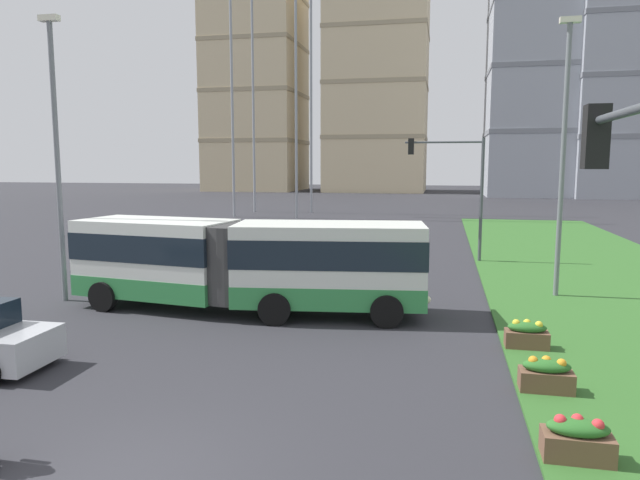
{
  "coord_description": "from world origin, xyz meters",
  "views": [
    {
      "loc": [
        4.75,
        -7.59,
        4.87
      ],
      "look_at": [
        0.5,
        12.31,
        2.2
      ],
      "focal_mm": 32.4,
      "sensor_mm": 36.0,
      "label": 1
    }
  ],
  "objects_px": {
    "apartment_tower_westcentre": "(378,62)",
    "articulated_bus": "(246,262)",
    "traffic_light_far_right": "(456,177)",
    "streetlight_median": "(563,149)",
    "apartment_tower_centre": "(551,41)",
    "streetlight_left": "(57,149)",
    "apartment_tower_west": "(256,72)",
    "apartment_tower_eastcentre": "(630,55)",
    "flower_planter_1": "(546,375)",
    "flower_planter_2": "(527,334)",
    "car_maroon_sedan": "(231,244)",
    "flower_planter_0": "(577,439)"
  },
  "relations": [
    {
      "from": "apartment_tower_westcentre",
      "to": "apartment_tower_centre",
      "type": "distance_m",
      "value": 29.06
    },
    {
      "from": "car_maroon_sedan",
      "to": "streetlight_median",
      "type": "relative_size",
      "value": 0.45
    },
    {
      "from": "traffic_light_far_right",
      "to": "apartment_tower_west",
      "type": "height_order",
      "value": "apartment_tower_west"
    },
    {
      "from": "car_maroon_sedan",
      "to": "streetlight_left",
      "type": "bearing_deg",
      "value": -103.59
    },
    {
      "from": "apartment_tower_eastcentre",
      "to": "flower_planter_2",
      "type": "bearing_deg",
      "value": -106.76
    },
    {
      "from": "flower_planter_0",
      "to": "apartment_tower_eastcentre",
      "type": "distance_m",
      "value": 91.76
    },
    {
      "from": "car_maroon_sedan",
      "to": "flower_planter_2",
      "type": "distance_m",
      "value": 18.15
    },
    {
      "from": "traffic_light_far_right",
      "to": "streetlight_left",
      "type": "bearing_deg",
      "value": -140.08
    },
    {
      "from": "apartment_tower_west",
      "to": "apartment_tower_westcentre",
      "type": "height_order",
      "value": "apartment_tower_westcentre"
    },
    {
      "from": "flower_planter_2",
      "to": "traffic_light_far_right",
      "type": "relative_size",
      "value": 0.18
    },
    {
      "from": "articulated_bus",
      "to": "apartment_tower_eastcentre",
      "type": "relative_size",
      "value": 0.29
    },
    {
      "from": "apartment_tower_eastcentre",
      "to": "apartment_tower_centre",
      "type": "bearing_deg",
      "value": -175.85
    },
    {
      "from": "car_maroon_sedan",
      "to": "traffic_light_far_right",
      "type": "relative_size",
      "value": 0.72
    },
    {
      "from": "apartment_tower_eastcentre",
      "to": "apartment_tower_westcentre",
      "type": "bearing_deg",
      "value": 166.2
    },
    {
      "from": "flower_planter_0",
      "to": "streetlight_median",
      "type": "xyz_separation_m",
      "value": [
        1.9,
        12.61,
        5.0
      ]
    },
    {
      "from": "flower_planter_2",
      "to": "apartment_tower_centre",
      "type": "xyz_separation_m",
      "value": [
        12.9,
        79.36,
        22.79
      ]
    },
    {
      "from": "apartment_tower_west",
      "to": "car_maroon_sedan",
      "type": "bearing_deg",
      "value": -72.81
    },
    {
      "from": "flower_planter_0",
      "to": "articulated_bus",
      "type": "bearing_deg",
      "value": 136.0
    },
    {
      "from": "flower_planter_2",
      "to": "traffic_light_far_right",
      "type": "height_order",
      "value": "traffic_light_far_right"
    },
    {
      "from": "articulated_bus",
      "to": "apartment_tower_centre",
      "type": "xyz_separation_m",
      "value": [
        21.48,
        77.03,
        21.56
      ]
    },
    {
      "from": "flower_planter_1",
      "to": "streetlight_median",
      "type": "relative_size",
      "value": 0.11
    },
    {
      "from": "traffic_light_far_right",
      "to": "streetlight_left",
      "type": "relative_size",
      "value": 0.62
    },
    {
      "from": "flower_planter_0",
      "to": "traffic_light_far_right",
      "type": "relative_size",
      "value": 0.18
    },
    {
      "from": "apartment_tower_westcentre",
      "to": "apartment_tower_centre",
      "type": "bearing_deg",
      "value": -20.67
    },
    {
      "from": "apartment_tower_centre",
      "to": "apartment_tower_eastcentre",
      "type": "relative_size",
      "value": 1.11
    },
    {
      "from": "streetlight_median",
      "to": "apartment_tower_westcentre",
      "type": "distance_m",
      "value": 86.33
    },
    {
      "from": "articulated_bus",
      "to": "apartment_tower_west",
      "type": "xyz_separation_m",
      "value": [
        -28.42,
        87.73,
        20.26
      ]
    },
    {
      "from": "car_maroon_sedan",
      "to": "flower_planter_1",
      "type": "height_order",
      "value": "car_maroon_sedan"
    },
    {
      "from": "articulated_bus",
      "to": "apartment_tower_westcentre",
      "type": "bearing_deg",
      "value": 93.74
    },
    {
      "from": "flower_planter_0",
      "to": "apartment_tower_west",
      "type": "relative_size",
      "value": 0.03
    },
    {
      "from": "apartment_tower_west",
      "to": "flower_planter_1",
      "type": "bearing_deg",
      "value": -68.32
    },
    {
      "from": "streetlight_left",
      "to": "apartment_tower_west",
      "type": "bearing_deg",
      "value": 103.79
    },
    {
      "from": "streetlight_median",
      "to": "apartment_tower_eastcentre",
      "type": "height_order",
      "value": "apartment_tower_eastcentre"
    },
    {
      "from": "flower_planter_0",
      "to": "apartment_tower_west",
      "type": "distance_m",
      "value": 105.12
    },
    {
      "from": "car_maroon_sedan",
      "to": "apartment_tower_eastcentre",
      "type": "xyz_separation_m",
      "value": [
        37.19,
        67.56,
        20.11
      ]
    },
    {
      "from": "traffic_light_far_right",
      "to": "streetlight_median",
      "type": "relative_size",
      "value": 0.62
    },
    {
      "from": "car_maroon_sedan",
      "to": "apartment_tower_westcentre",
      "type": "xyz_separation_m",
      "value": [
        -1.25,
        77.0,
        22.17
      ]
    },
    {
      "from": "apartment_tower_westcentre",
      "to": "apartment_tower_eastcentre",
      "type": "xyz_separation_m",
      "value": [
        38.44,
        -9.44,
        -2.06
      ]
    },
    {
      "from": "flower_planter_2",
      "to": "apartment_tower_centre",
      "type": "relative_size",
      "value": 0.02
    },
    {
      "from": "flower_planter_2",
      "to": "apartment_tower_centre",
      "type": "distance_m",
      "value": 83.57
    },
    {
      "from": "articulated_bus",
      "to": "apartment_tower_centre",
      "type": "height_order",
      "value": "apartment_tower_centre"
    },
    {
      "from": "traffic_light_far_right",
      "to": "flower_planter_1",
      "type": "bearing_deg",
      "value": -84.51
    },
    {
      "from": "flower_planter_2",
      "to": "streetlight_left",
      "type": "distance_m",
      "value": 16.46
    },
    {
      "from": "flower_planter_2",
      "to": "apartment_tower_westcentre",
      "type": "bearing_deg",
      "value": 99.06
    },
    {
      "from": "flower_planter_1",
      "to": "streetlight_median",
      "type": "xyz_separation_m",
      "value": [
        1.9,
        9.65,
        5.0
      ]
    },
    {
      "from": "streetlight_median",
      "to": "apartment_tower_centre",
      "type": "distance_m",
      "value": 75.66
    },
    {
      "from": "apartment_tower_west",
      "to": "apartment_tower_centre",
      "type": "height_order",
      "value": "apartment_tower_centre"
    },
    {
      "from": "car_maroon_sedan",
      "to": "streetlight_left",
      "type": "relative_size",
      "value": 0.45
    },
    {
      "from": "apartment_tower_westcentre",
      "to": "articulated_bus",
      "type": "bearing_deg",
      "value": -86.26
    },
    {
      "from": "articulated_bus",
      "to": "streetlight_median",
      "type": "bearing_deg",
      "value": 22.4
    }
  ]
}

